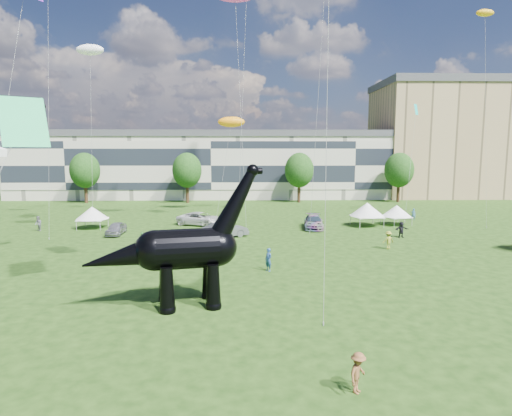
{
  "coord_description": "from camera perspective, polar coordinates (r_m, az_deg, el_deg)",
  "views": [
    {
      "loc": [
        -1.48,
        -23.31,
        9.18
      ],
      "look_at": [
        -0.76,
        8.0,
        5.0
      ],
      "focal_mm": 30.0,
      "sensor_mm": 36.0,
      "label": 1
    }
  ],
  "objects": [
    {
      "name": "visitors",
      "position": [
        38.51,
        -0.77,
        -4.91
      ],
      "size": [
        47.21,
        41.64,
        1.79
      ],
      "color": "navy",
      "rests_on": "ground"
    },
    {
      "name": "ground",
      "position": [
        25.09,
        2.23,
        -13.86
      ],
      "size": [
        220.0,
        220.0,
        0.0
      ],
      "primitive_type": "plane",
      "color": "#16330C",
      "rests_on": "ground"
    },
    {
      "name": "gazebo_left",
      "position": [
        54.59,
        -21.01,
        -0.64
      ],
      "size": [
        3.83,
        3.83,
        2.62
      ],
      "rotation": [
        0.0,
        0.0,
        -0.02
      ],
      "color": "white",
      "rests_on": "ground"
    },
    {
      "name": "tree_far_left",
      "position": [
        81.51,
        -21.88,
        5.03
      ],
      "size": [
        5.2,
        5.2,
        9.44
      ],
      "color": "#382314",
      "rests_on": "ground"
    },
    {
      "name": "tree_far_right",
      "position": [
        81.16,
        18.56,
        5.17
      ],
      "size": [
        5.2,
        5.2,
        9.44
      ],
      "color": "#382314",
      "rests_on": "ground"
    },
    {
      "name": "kites",
      "position": [
        55.44,
        -9.2,
        20.39
      ],
      "size": [
        54.93,
        42.38,
        27.79
      ],
      "color": "#DE4B0E",
      "rests_on": "ground"
    },
    {
      "name": "car_white",
      "position": [
        53.67,
        -7.45,
        -1.44
      ],
      "size": [
        6.39,
        4.69,
        1.61
      ],
      "primitive_type": "imported",
      "rotation": [
        0.0,
        0.0,
        1.18
      ],
      "color": "silver",
      "rests_on": "ground"
    },
    {
      "name": "gazebo_far",
      "position": [
        54.26,
        14.59,
        -0.22
      ],
      "size": [
        4.68,
        4.68,
        2.89
      ],
      "rotation": [
        0.0,
        0.0,
        0.14
      ],
      "color": "white",
      "rests_on": "ground"
    },
    {
      "name": "car_dark",
      "position": [
        51.47,
        7.69,
        -1.86
      ],
      "size": [
        2.78,
        5.56,
        1.55
      ],
      "primitive_type": "imported",
      "rotation": [
        0.0,
        0.0,
        -0.12
      ],
      "color": "#595960",
      "rests_on": "ground"
    },
    {
      "name": "tree_mid_left",
      "position": [
        77.08,
        -9.2,
        5.36
      ],
      "size": [
        5.2,
        5.2,
        9.44
      ],
      "color": "#382314",
      "rests_on": "ground"
    },
    {
      "name": "dinosaur_sculpture",
      "position": [
        25.74,
        -10.06,
        -5.73
      ],
      "size": [
        10.71,
        3.98,
        8.73
      ],
      "rotation": [
        0.0,
        0.0,
        0.21
      ],
      "color": "black",
      "rests_on": "ground"
    },
    {
      "name": "car_silver",
      "position": [
        49.67,
        -18.15,
        -2.63
      ],
      "size": [
        1.69,
        4.05,
        1.37
      ],
      "primitive_type": "imported",
      "rotation": [
        0.0,
        0.0,
        0.02
      ],
      "color": "#B6B6BB",
      "rests_on": "ground"
    },
    {
      "name": "terrace_row",
      "position": [
        85.62,
        -5.71,
        5.43
      ],
      "size": [
        78.0,
        11.0,
        12.0
      ],
      "primitive_type": "cube",
      "color": "beige",
      "rests_on": "ground"
    },
    {
      "name": "tree_mid_right",
      "position": [
        76.95,
        5.79,
        5.41
      ],
      "size": [
        5.2,
        5.2,
        9.44
      ],
      "color": "#382314",
      "rests_on": "ground"
    },
    {
      "name": "gazebo_near",
      "position": [
        56.16,
        18.24,
        -0.38
      ],
      "size": [
        4.53,
        4.53,
        2.49
      ],
      "rotation": [
        0.0,
        0.0,
        0.32
      ],
      "color": "white",
      "rests_on": "ground"
    },
    {
      "name": "apartment_block",
      "position": [
        97.58,
        24.09,
        8.02
      ],
      "size": [
        28.0,
        18.0,
        22.0
      ],
      "primitive_type": "cube",
      "color": "tan",
      "rests_on": "ground"
    },
    {
      "name": "car_grey",
      "position": [
        45.95,
        -4.1,
        -2.92
      ],
      "size": [
        5.13,
        3.64,
        1.61
      ],
      "primitive_type": "imported",
      "rotation": [
        0.0,
        0.0,
        2.02
      ],
      "color": "slate",
      "rests_on": "ground"
    }
  ]
}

